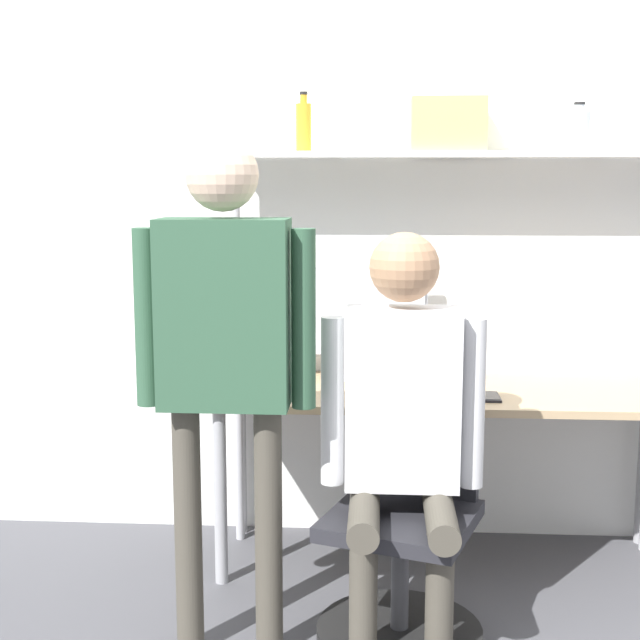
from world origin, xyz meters
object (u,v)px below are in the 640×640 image
Objects in this scene: bottle_amber at (304,126)px; person_standing at (225,332)px; cell_phone at (490,397)px; office_chair at (404,561)px; bottle_clear at (578,130)px; laptop at (418,375)px; monitor at (350,317)px; storage_box at (448,125)px; person_seated at (403,410)px.

person_standing is at bearing -100.56° from bottle_amber.
cell_phone is 0.16× the size of office_chair.
office_chair is at bearing -130.50° from bottle_clear.
person_standing is at bearing -145.87° from cell_phone.
laptop is 0.78m from office_chair.
storage_box is (0.39, -0.02, 0.78)m from monitor.
storage_box is (0.11, 0.23, 0.97)m from laptop.
laptop is 0.33× the size of office_chair.
bottle_clear is at bearing 36.15° from person_standing.
person_standing is at bearing -111.12° from monitor.
cell_phone is 0.65m from person_seated.
bottle_clear is at bearing 0.00° from storage_box.
storage_box is at bearing 77.57° from person_seated.
storage_box reaches higher than laptop.
bottle_amber is (-0.74, 0.31, 1.03)m from cell_phone.
storage_box is (0.75, 0.92, 0.69)m from person_standing.
laptop is at bearing -26.31° from bottle_amber.
person_seated is (-0.07, -0.62, 0.02)m from laptop.
person_seated is at bearing -122.61° from cell_phone.
person_standing is (-0.91, -0.62, 0.35)m from cell_phone.
bottle_clear is at bearing 49.50° from office_chair.
person_seated is 0.62m from person_standing.
bottle_amber is (-0.46, 0.23, 0.97)m from laptop.
office_chair is 4.80× the size of bottle_clear.
bottle_amber reaches higher than person_seated.
office_chair is at bearing 11.59° from person_standing.
cell_phone is at bearing -139.06° from bottle_clear.
cell_phone is at bearing 34.13° from person_standing.
person_standing is (-0.56, -0.07, 0.26)m from person_seated.
office_chair is 1.70m from storage_box.
storage_box is at bearing 117.74° from cell_phone.
person_seated is at bearing -77.17° from monitor.
monitor is 2.70× the size of bottle_amber.
office_chair is 0.54m from person_seated.
bottle_amber is at bearing 114.67° from person_seated.
office_chair is 1.81m from bottle_clear.
monitor is 0.38× the size of person_standing.
person_standing is at bearing -143.85° from bottle_clear.
bottle_amber reaches higher than person_standing.
monitor is 2.18× the size of storage_box.
bottle_clear is at bearing 40.94° from cell_phone.
monitor is at bearing 177.00° from storage_box.
laptop reaches higher than cell_phone.
cell_phone is 0.51× the size of storage_box.
person_seated is at bearing 7.40° from person_standing.
office_chair is at bearing -75.63° from monitor.
bottle_clear is 0.51m from storage_box.
person_standing is at bearing -168.41° from office_chair.
bottle_amber is at bearing 180.00° from bottle_clear.
bottle_amber is (0.17, 0.92, 0.69)m from person_standing.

